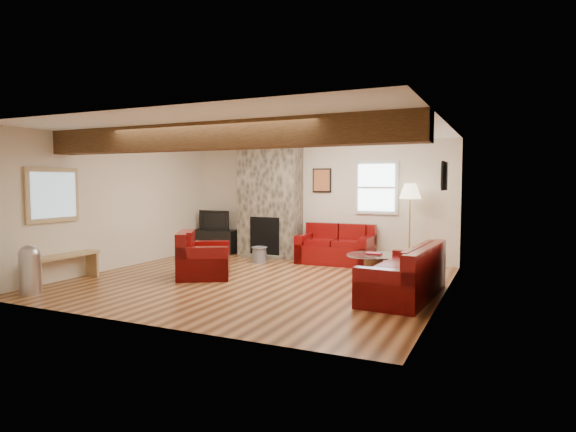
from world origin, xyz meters
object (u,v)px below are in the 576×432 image
at_px(sofa_three, 403,271).
at_px(armchair_red, 204,254).
at_px(loveseat, 336,244).
at_px(floor_lamp, 410,196).
at_px(television, 216,220).
at_px(tv_cabinet, 216,241).
at_px(coffee_table, 374,268).

distance_m(sofa_three, armchair_red, 3.48).
height_order(loveseat, floor_lamp, floor_lamp).
relative_size(loveseat, television, 1.87).
relative_size(tv_cabinet, television, 1.35).
xyz_separation_m(sofa_three, tv_cabinet, (-4.93, 2.65, -0.11)).
xyz_separation_m(armchair_red, floor_lamp, (3.09, 2.47, 1.00)).
bearing_deg(floor_lamp, armchair_red, -141.34).
bearing_deg(loveseat, armchair_red, -126.87).
relative_size(coffee_table, floor_lamp, 0.56).
bearing_deg(armchair_red, loveseat, -65.44).
relative_size(sofa_three, loveseat, 1.31).
relative_size(loveseat, floor_lamp, 0.91).
relative_size(coffee_table, television, 1.14).
bearing_deg(coffee_table, tv_cabinet, 158.12).
bearing_deg(floor_lamp, television, 178.36).
xyz_separation_m(sofa_three, television, (-4.93, 2.65, 0.39)).
bearing_deg(floor_lamp, coffee_table, -100.67).
xyz_separation_m(armchair_red, television, (-1.45, 2.60, 0.37)).
bearing_deg(loveseat, tv_cabinet, 172.97).
distance_m(armchair_red, tv_cabinet, 2.98).
distance_m(television, floor_lamp, 4.59).
height_order(tv_cabinet, floor_lamp, floor_lamp).
bearing_deg(loveseat, television, 172.97).
xyz_separation_m(tv_cabinet, floor_lamp, (4.55, -0.13, 1.13)).
xyz_separation_m(television, floor_lamp, (4.55, -0.13, 0.63)).
bearing_deg(armchair_red, coffee_table, -102.26).
xyz_separation_m(coffee_table, tv_cabinet, (-4.25, 1.71, 0.05)).
xyz_separation_m(loveseat, armchair_red, (-1.64, -2.30, 0.00)).
height_order(sofa_three, coffee_table, sofa_three).
bearing_deg(loveseat, coffee_table, -51.98).
height_order(sofa_three, armchair_red, armchair_red).
relative_size(sofa_three, television, 2.45).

